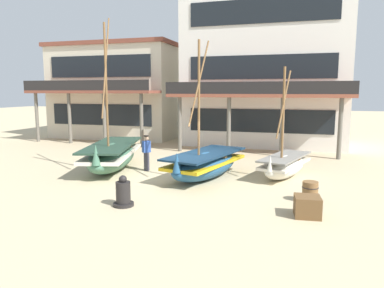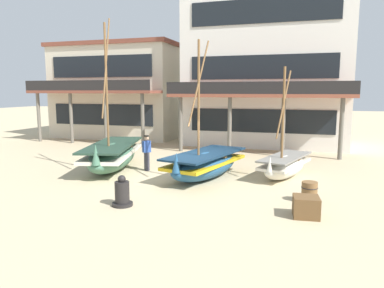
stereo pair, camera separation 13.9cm
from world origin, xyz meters
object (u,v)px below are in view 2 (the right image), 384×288
(wooden_barrel, at_px, (309,192))
(harbor_building_main, at_px, (266,70))
(cargo_crate, at_px, (306,207))
(capstan_winch, at_px, (122,194))
(fishing_boat_near_left, at_px, (205,164))
(fisherman_by_hull, at_px, (147,153))
(fishing_boat_centre_large, at_px, (113,155))
(harbor_building_annex, at_px, (123,91))
(fishing_boat_far_right, at_px, (285,165))

(wooden_barrel, height_order, harbor_building_main, harbor_building_main)
(cargo_crate, bearing_deg, capstan_winch, -173.22)
(fishing_boat_near_left, height_order, wooden_barrel, fishing_boat_near_left)
(capstan_winch, bearing_deg, fisherman_by_hull, 105.67)
(fishing_boat_centre_large, relative_size, capstan_winch, 6.89)
(fisherman_by_hull, distance_m, wooden_barrel, 7.82)
(fishing_boat_centre_large, xyz_separation_m, fisherman_by_hull, (1.71, 0.16, 0.15))
(fishing_boat_near_left, xyz_separation_m, wooden_barrel, (4.27, -2.25, -0.27))
(harbor_building_annex, bearing_deg, fishing_boat_centre_large, -64.28)
(fisherman_by_hull, height_order, harbor_building_main, harbor_building_main)
(capstan_winch, distance_m, harbor_building_main, 16.61)
(fishing_boat_near_left, bearing_deg, fishing_boat_centre_large, 175.05)
(fishing_boat_near_left, bearing_deg, fishing_boat_far_right, 19.75)
(harbor_building_main, xyz_separation_m, harbor_building_annex, (-11.91, 1.39, -1.46))
(harbor_building_annex, bearing_deg, harbor_building_main, -6.66)
(cargo_crate, distance_m, harbor_building_annex, 22.26)
(harbor_building_main, distance_m, harbor_building_annex, 12.07)
(wooden_barrel, distance_m, harbor_building_main, 14.54)
(cargo_crate, xyz_separation_m, harbor_building_main, (-2.82, 14.95, 4.88))
(harbor_building_main, height_order, harbor_building_annex, harbor_building_main)
(capstan_winch, bearing_deg, harbor_building_annex, 117.80)
(capstan_winch, height_order, harbor_building_annex, harbor_building_annex)
(fishing_boat_near_left, relative_size, wooden_barrel, 8.30)
(wooden_barrel, height_order, cargo_crate, wooden_barrel)
(fishing_boat_centre_large, relative_size, harbor_building_main, 0.63)
(fishing_boat_centre_large, relative_size, fisherman_by_hull, 4.18)
(fishing_boat_far_right, height_order, cargo_crate, fishing_boat_far_right)
(fishing_boat_centre_large, height_order, cargo_crate, fishing_boat_centre_large)
(cargo_crate, relative_size, harbor_building_annex, 0.07)
(fishing_boat_far_right, height_order, capstan_winch, fishing_boat_far_right)
(fishing_boat_far_right, relative_size, harbor_building_annex, 0.46)
(fishing_boat_far_right, bearing_deg, wooden_barrel, -74.01)
(wooden_barrel, relative_size, harbor_building_annex, 0.07)
(fishing_boat_near_left, bearing_deg, harbor_building_main, 83.14)
(cargo_crate, bearing_deg, fishing_boat_near_left, 137.60)
(harbor_building_annex, bearing_deg, wooden_barrel, -44.91)
(fishing_boat_near_left, relative_size, fishing_boat_centre_large, 0.82)
(fishing_boat_far_right, relative_size, harbor_building_main, 0.42)
(fishing_boat_centre_large, xyz_separation_m, wooden_barrel, (8.99, -2.65, -0.34))
(fishing_boat_far_right, xyz_separation_m, capstan_winch, (-4.88, -5.66, -0.13))
(fishing_boat_centre_large, height_order, harbor_building_main, harbor_building_main)
(fishing_boat_centre_large, distance_m, harbor_building_main, 13.13)
(wooden_barrel, xyz_separation_m, cargo_crate, (-0.11, -1.55, -0.04))
(cargo_crate, height_order, harbor_building_annex, harbor_building_annex)
(fishing_boat_centre_large, bearing_deg, harbor_building_annex, 115.72)
(fishing_boat_far_right, bearing_deg, capstan_winch, -130.74)
(fishing_boat_centre_large, relative_size, fishing_boat_far_right, 1.49)
(fishing_boat_far_right, height_order, harbor_building_main, harbor_building_main)
(fishing_boat_centre_large, xyz_separation_m, harbor_building_annex, (-5.85, 12.13, 3.05))
(fisherman_by_hull, distance_m, cargo_crate, 8.41)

